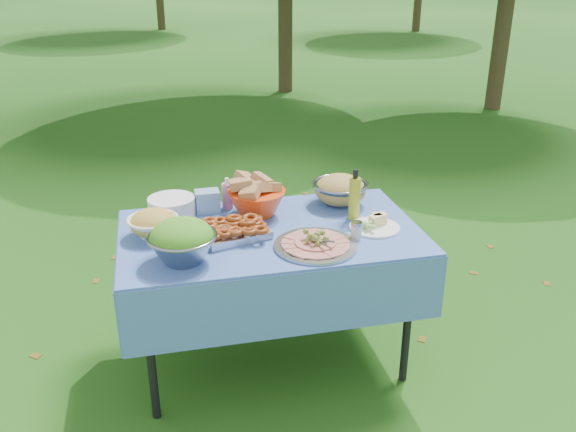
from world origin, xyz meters
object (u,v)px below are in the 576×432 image
at_px(bread_bowl, 256,196).
at_px(pasta_bowl_steel, 340,189).
at_px(picnic_table, 271,297).
at_px(charcuterie_platter, 316,238).
at_px(oil_bottle, 355,194).
at_px(plate_stack, 172,207).
at_px(salad_bowl, 182,241).

relative_size(bread_bowl, pasta_bowl_steel, 1.00).
xyz_separation_m(picnic_table, charcuterie_platter, (0.17, -0.23, 0.42)).
xyz_separation_m(bread_bowl, charcuterie_platter, (0.20, -0.44, -0.06)).
bearing_deg(oil_bottle, picnic_table, -173.10).
height_order(picnic_table, charcuterie_platter, charcuterie_platter).
bearing_deg(plate_stack, bread_bowl, -10.51).
xyz_separation_m(salad_bowl, plate_stack, (-0.02, 0.53, -0.05)).
bearing_deg(oil_bottle, charcuterie_platter, -134.94).
bearing_deg(oil_bottle, bread_bowl, 160.90).
bearing_deg(pasta_bowl_steel, picnic_table, -148.55).
xyz_separation_m(charcuterie_platter, oil_bottle, (0.28, 0.28, 0.09)).
bearing_deg(picnic_table, pasta_bowl_steel, 31.45).
distance_m(salad_bowl, bread_bowl, 0.61).
height_order(salad_bowl, bread_bowl, bread_bowl).
relative_size(picnic_table, pasta_bowl_steel, 4.84).
relative_size(salad_bowl, oil_bottle, 1.15).
distance_m(picnic_table, oil_bottle, 0.68).
distance_m(charcuterie_platter, oil_bottle, 0.40).
xyz_separation_m(bread_bowl, oil_bottle, (0.48, -0.16, 0.03)).
bearing_deg(salad_bowl, oil_bottle, 17.88).
bearing_deg(picnic_table, charcuterie_platter, -53.30).
height_order(salad_bowl, charcuterie_platter, salad_bowl).
bearing_deg(picnic_table, oil_bottle, 6.90).
relative_size(salad_bowl, plate_stack, 1.25).
distance_m(salad_bowl, oil_bottle, 0.93).
xyz_separation_m(picnic_table, salad_bowl, (-0.44, -0.23, 0.48)).
xyz_separation_m(picnic_table, pasta_bowl_steel, (0.44, 0.27, 0.46)).
bearing_deg(pasta_bowl_steel, salad_bowl, -150.32).
distance_m(picnic_table, charcuterie_platter, 0.51).
relative_size(salad_bowl, pasta_bowl_steel, 1.01).
bearing_deg(charcuterie_platter, oil_bottle, 45.06).
xyz_separation_m(salad_bowl, charcuterie_platter, (0.61, 0.01, -0.06)).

